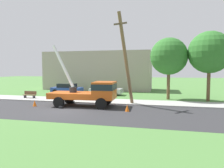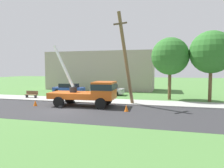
{
  "view_description": "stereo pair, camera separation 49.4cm",
  "coord_description": "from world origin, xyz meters",
  "px_view_note": "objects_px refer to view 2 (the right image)",
  "views": [
    {
      "loc": [
        8.08,
        -16.24,
        3.55
      ],
      "look_at": [
        3.4,
        3.36,
        2.08
      ],
      "focal_mm": 33.58,
      "sensor_mm": 36.0,
      "label": 1
    },
    {
      "loc": [
        8.56,
        -16.12,
        3.55
      ],
      "look_at": [
        3.4,
        3.36,
        2.08
      ],
      "focal_mm": 33.58,
      "sensor_mm": 36.0,
      "label": 2
    }
  ],
  "objects_px": {
    "leaning_utility_pole": "(126,58)",
    "parked_sedan_blue": "(69,88)",
    "roadside_tree_near": "(211,52)",
    "roadside_tree_far": "(170,56)",
    "traffic_cone_behind": "(35,103)",
    "parked_sedan_silver": "(107,90)",
    "traffic_cone_ahead": "(126,108)",
    "park_bench": "(32,95)",
    "utility_truck": "(91,92)"
  },
  "relations": [
    {
      "from": "leaning_utility_pole",
      "to": "parked_sedan_blue",
      "type": "height_order",
      "value": "leaning_utility_pole"
    },
    {
      "from": "leaning_utility_pole",
      "to": "roadside_tree_near",
      "type": "relative_size",
      "value": 1.16
    },
    {
      "from": "utility_truck",
      "to": "traffic_cone_ahead",
      "type": "relative_size",
      "value": 12.26
    },
    {
      "from": "traffic_cone_behind",
      "to": "park_bench",
      "type": "xyz_separation_m",
      "value": [
        -3.56,
        4.37,
        0.18
      ]
    },
    {
      "from": "park_bench",
      "to": "traffic_cone_behind",
      "type": "bearing_deg",
      "value": -50.81
    },
    {
      "from": "roadside_tree_far",
      "to": "parked_sedan_silver",
      "type": "bearing_deg",
      "value": 163.62
    },
    {
      "from": "traffic_cone_ahead",
      "to": "roadside_tree_far",
      "type": "distance_m",
      "value": 9.88
    },
    {
      "from": "utility_truck",
      "to": "traffic_cone_ahead",
      "type": "xyz_separation_m",
      "value": [
        3.68,
        -1.52,
        -1.13
      ]
    },
    {
      "from": "utility_truck",
      "to": "roadside_tree_far",
      "type": "bearing_deg",
      "value": 41.86
    },
    {
      "from": "traffic_cone_ahead",
      "to": "park_bench",
      "type": "distance_m",
      "value": 13.35
    },
    {
      "from": "utility_truck",
      "to": "parked_sedan_silver",
      "type": "distance_m",
      "value": 8.91
    },
    {
      "from": "utility_truck",
      "to": "parked_sedan_silver",
      "type": "relative_size",
      "value": 1.54
    },
    {
      "from": "parked_sedan_blue",
      "to": "utility_truck",
      "type": "bearing_deg",
      "value": -53.24
    },
    {
      "from": "traffic_cone_behind",
      "to": "leaning_utility_pole",
      "type": "bearing_deg",
      "value": 16.68
    },
    {
      "from": "traffic_cone_ahead",
      "to": "parked_sedan_blue",
      "type": "xyz_separation_m",
      "value": [
        -10.53,
        10.69,
        0.43
      ]
    },
    {
      "from": "leaning_utility_pole",
      "to": "parked_sedan_silver",
      "type": "xyz_separation_m",
      "value": [
        -3.99,
        7.52,
        -3.82
      ]
    },
    {
      "from": "roadside_tree_near",
      "to": "parked_sedan_silver",
      "type": "bearing_deg",
      "value": 167.29
    },
    {
      "from": "leaning_utility_pole",
      "to": "traffic_cone_behind",
      "type": "height_order",
      "value": "leaning_utility_pole"
    },
    {
      "from": "traffic_cone_behind",
      "to": "roadside_tree_near",
      "type": "height_order",
      "value": "roadside_tree_near"
    },
    {
      "from": "leaning_utility_pole",
      "to": "park_bench",
      "type": "xyz_separation_m",
      "value": [
        -11.86,
        1.88,
        -4.07
      ]
    },
    {
      "from": "leaning_utility_pole",
      "to": "roadside_tree_near",
      "type": "distance_m",
      "value": 9.65
    },
    {
      "from": "traffic_cone_ahead",
      "to": "roadside_tree_near",
      "type": "height_order",
      "value": "roadside_tree_near"
    },
    {
      "from": "roadside_tree_near",
      "to": "parked_sedan_blue",
      "type": "bearing_deg",
      "value": 170.3
    },
    {
      "from": "traffic_cone_ahead",
      "to": "parked_sedan_blue",
      "type": "relative_size",
      "value": 0.13
    },
    {
      "from": "traffic_cone_behind",
      "to": "roadside_tree_near",
      "type": "relative_size",
      "value": 0.07
    },
    {
      "from": "roadside_tree_near",
      "to": "park_bench",
      "type": "bearing_deg",
      "value": -172.0
    },
    {
      "from": "utility_truck",
      "to": "traffic_cone_behind",
      "type": "relative_size",
      "value": 12.26
    },
    {
      "from": "traffic_cone_ahead",
      "to": "roadside_tree_far",
      "type": "height_order",
      "value": "roadside_tree_far"
    },
    {
      "from": "park_bench",
      "to": "parked_sedan_blue",
      "type": "bearing_deg",
      "value": 71.84
    },
    {
      "from": "leaning_utility_pole",
      "to": "parked_sedan_blue",
      "type": "bearing_deg",
      "value": 141.58
    },
    {
      "from": "leaning_utility_pole",
      "to": "roadside_tree_far",
      "type": "relative_size",
      "value": 1.24
    },
    {
      "from": "traffic_cone_ahead",
      "to": "traffic_cone_behind",
      "type": "height_order",
      "value": "same"
    },
    {
      "from": "utility_truck",
      "to": "park_bench",
      "type": "distance_m",
      "value": 9.42
    },
    {
      "from": "utility_truck",
      "to": "park_bench",
      "type": "xyz_separation_m",
      "value": [
        -8.81,
        3.21,
        -0.95
      ]
    },
    {
      "from": "parked_sedan_blue",
      "to": "parked_sedan_silver",
      "type": "height_order",
      "value": "same"
    },
    {
      "from": "park_bench",
      "to": "roadside_tree_near",
      "type": "xyz_separation_m",
      "value": [
        20.23,
        2.84,
        4.85
      ]
    },
    {
      "from": "utility_truck",
      "to": "roadside_tree_far",
      "type": "relative_size",
      "value": 0.97
    },
    {
      "from": "leaning_utility_pole",
      "to": "traffic_cone_behind",
      "type": "distance_m",
      "value": 9.64
    },
    {
      "from": "traffic_cone_ahead",
      "to": "roadside_tree_far",
      "type": "bearing_deg",
      "value": 66.2
    },
    {
      "from": "leaning_utility_pole",
      "to": "utility_truck",
      "type": "bearing_deg",
      "value": -156.55
    },
    {
      "from": "parked_sedan_blue",
      "to": "roadside_tree_near",
      "type": "xyz_separation_m",
      "value": [
        18.27,
        -3.12,
        4.6
      ]
    },
    {
      "from": "traffic_cone_behind",
      "to": "parked_sedan_blue",
      "type": "height_order",
      "value": "parked_sedan_blue"
    },
    {
      "from": "traffic_cone_behind",
      "to": "parked_sedan_blue",
      "type": "distance_m",
      "value": 10.47
    },
    {
      "from": "parked_sedan_blue",
      "to": "parked_sedan_silver",
      "type": "bearing_deg",
      "value": -3.26
    },
    {
      "from": "leaning_utility_pole",
      "to": "park_bench",
      "type": "height_order",
      "value": "leaning_utility_pole"
    },
    {
      "from": "leaning_utility_pole",
      "to": "traffic_cone_ahead",
      "type": "xyz_separation_m",
      "value": [
        0.63,
        -2.84,
        -4.25
      ]
    },
    {
      "from": "parked_sedan_blue",
      "to": "parked_sedan_silver",
      "type": "distance_m",
      "value": 5.92
    },
    {
      "from": "traffic_cone_behind",
      "to": "roadside_tree_far",
      "type": "xyz_separation_m",
      "value": [
        12.44,
        7.61,
        4.68
      ]
    },
    {
      "from": "traffic_cone_ahead",
      "to": "parked_sedan_silver",
      "type": "distance_m",
      "value": 11.35
    },
    {
      "from": "roadside_tree_far",
      "to": "utility_truck",
      "type": "bearing_deg",
      "value": -138.14
    }
  ]
}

